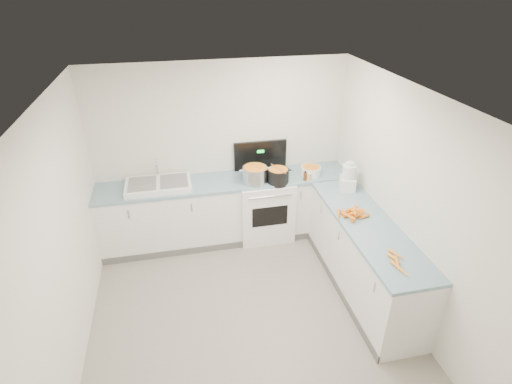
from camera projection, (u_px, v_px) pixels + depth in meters
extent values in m
cube|color=white|center=(227.00, 211.00, 5.72)|extent=(3.50, 0.60, 0.90)
cube|color=#7DA0B1|center=(226.00, 182.00, 5.50)|extent=(3.50, 0.62, 0.04)
cube|color=white|center=(363.00, 257.00, 4.79)|extent=(0.60, 2.20, 0.90)
cube|color=#7DA0B1|center=(369.00, 225.00, 4.57)|extent=(0.62, 2.20, 0.04)
cube|color=white|center=(264.00, 207.00, 5.80)|extent=(0.76, 0.65, 0.90)
cube|color=black|center=(260.00, 155.00, 5.72)|extent=(0.76, 0.05, 0.42)
cube|color=white|center=(158.00, 185.00, 5.30)|extent=(0.86, 0.52, 0.07)
cube|color=slate|center=(142.00, 184.00, 5.25)|extent=(0.36, 0.42, 0.01)
cube|color=slate|center=(174.00, 181.00, 5.32)|extent=(0.36, 0.42, 0.01)
cylinder|color=silver|center=(157.00, 167.00, 5.42)|extent=(0.03, 0.03, 0.24)
cylinder|color=silver|center=(255.00, 175.00, 5.39)|extent=(0.41, 0.41, 0.25)
cylinder|color=black|center=(278.00, 176.00, 5.41)|extent=(0.33, 0.33, 0.21)
cylinder|color=#AD7A47|center=(278.00, 169.00, 5.36)|extent=(0.13, 0.33, 0.01)
cylinder|color=white|center=(311.00, 171.00, 5.60)|extent=(0.30, 0.30, 0.13)
cylinder|color=#593319|center=(305.00, 177.00, 5.47)|extent=(0.05, 0.05, 0.11)
cylinder|color=#E5B266|center=(309.00, 177.00, 5.46)|extent=(0.06, 0.06, 0.10)
cube|color=white|center=(347.00, 183.00, 5.24)|extent=(0.24, 0.27, 0.17)
cylinder|color=silver|center=(349.00, 172.00, 5.15)|extent=(0.18, 0.18, 0.18)
cylinder|color=white|center=(350.00, 164.00, 5.10)|extent=(0.10, 0.10, 0.04)
cone|color=orange|center=(349.00, 211.00, 4.74)|extent=(0.17, 0.11, 0.05)
cone|color=orange|center=(348.00, 215.00, 4.67)|extent=(0.15, 0.15, 0.04)
cone|color=orange|center=(353.00, 218.00, 4.62)|extent=(0.14, 0.17, 0.04)
cone|color=orange|center=(349.00, 215.00, 4.67)|extent=(0.18, 0.07, 0.04)
cone|color=orange|center=(364.00, 217.00, 4.64)|extent=(0.17, 0.10, 0.04)
cone|color=orange|center=(353.00, 214.00, 4.70)|extent=(0.17, 0.14, 0.04)
cone|color=orange|center=(352.00, 215.00, 4.68)|extent=(0.15, 0.15, 0.05)
cone|color=orange|center=(338.00, 215.00, 4.67)|extent=(0.13, 0.22, 0.04)
cone|color=orange|center=(360.00, 216.00, 4.65)|extent=(0.20, 0.12, 0.05)
cone|color=orange|center=(347.00, 212.00, 4.74)|extent=(0.15, 0.13, 0.04)
cone|color=orange|center=(348.00, 216.00, 4.60)|extent=(0.14, 0.19, 0.04)
cone|color=orange|center=(354.00, 212.00, 4.65)|extent=(0.06, 0.17, 0.05)
cone|color=orange|center=(354.00, 208.00, 4.72)|extent=(0.21, 0.11, 0.04)
cone|color=orange|center=(356.00, 210.00, 4.71)|extent=(0.21, 0.15, 0.05)
cone|color=orange|center=(356.00, 214.00, 4.62)|extent=(0.17, 0.07, 0.04)
cone|color=orange|center=(360.00, 212.00, 4.66)|extent=(0.19, 0.14, 0.05)
cone|color=orange|center=(355.00, 207.00, 4.75)|extent=(0.15, 0.22, 0.05)
cone|color=orange|center=(402.00, 271.00, 3.80)|extent=(0.07, 0.17, 0.04)
cone|color=orange|center=(398.00, 267.00, 3.85)|extent=(0.08, 0.20, 0.04)
cone|color=orange|center=(398.00, 263.00, 3.91)|extent=(0.09, 0.19, 0.04)
cone|color=orange|center=(395.00, 259.00, 3.96)|extent=(0.09, 0.18, 0.04)
cone|color=orange|center=(397.00, 255.00, 4.02)|extent=(0.11, 0.19, 0.04)
cube|color=tan|center=(136.00, 185.00, 5.21)|extent=(0.05, 0.01, 0.00)
cube|color=tan|center=(150.00, 187.00, 5.16)|extent=(0.02, 0.03, 0.00)
cube|color=tan|center=(140.00, 187.00, 5.17)|extent=(0.04, 0.02, 0.00)
cube|color=tan|center=(137.00, 181.00, 5.32)|extent=(0.03, 0.01, 0.00)
cube|color=tan|center=(143.00, 187.00, 5.17)|extent=(0.01, 0.05, 0.00)
cube|color=tan|center=(135.00, 181.00, 5.32)|extent=(0.05, 0.03, 0.00)
cube|color=tan|center=(149.00, 186.00, 5.18)|extent=(0.04, 0.03, 0.00)
cube|color=tan|center=(136.00, 186.00, 5.17)|extent=(0.03, 0.03, 0.00)
cube|color=tan|center=(137.00, 182.00, 5.28)|extent=(0.03, 0.03, 0.00)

